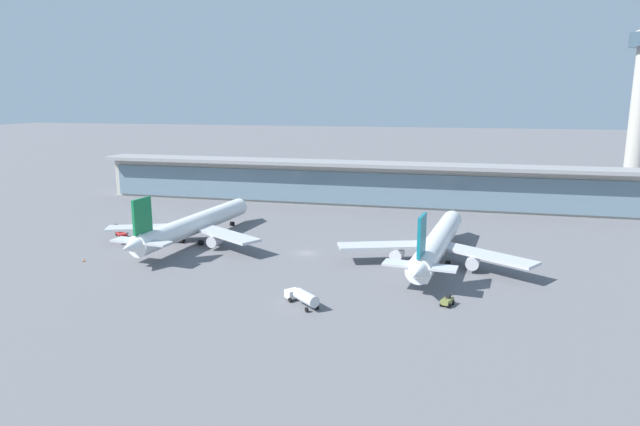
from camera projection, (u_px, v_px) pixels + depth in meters
ground_plane at (306, 253)px, 132.52m from camera, size 1200.00×1200.00×0.00m
airliner_left_stand at (194, 225)px, 141.14m from camera, size 43.87×57.30×15.25m
airliner_centre_stand at (437, 243)px, 123.51m from camera, size 43.76×57.27×15.25m
service_truck_near_nose_olive at (447, 301)px, 98.76m from camera, size 2.66×3.29×2.05m
service_truck_under_wing_red at (121, 233)px, 148.39m from camera, size 6.10×5.38×2.70m
service_truck_mid_apron_white at (303, 297)px, 98.52m from camera, size 7.89×7.44×2.95m
terminal_building at (354, 182)px, 191.92m from camera, size 189.32×12.80×15.20m
safety_cone_alpha at (84, 260)px, 125.63m from camera, size 0.62×0.62×0.70m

